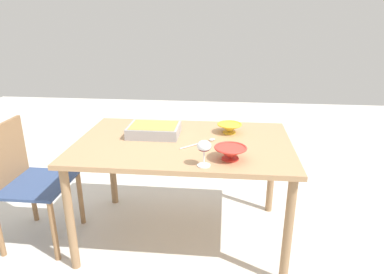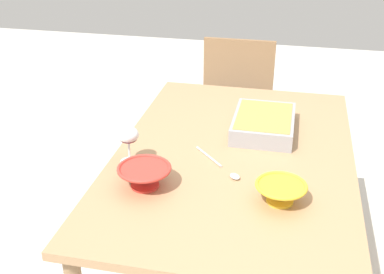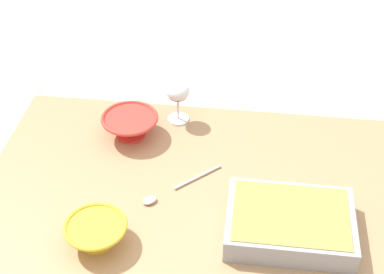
{
  "view_description": "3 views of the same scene",
  "coord_description": "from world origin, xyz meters",
  "px_view_note": "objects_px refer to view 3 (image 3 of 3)",
  "views": [
    {
      "loc": [
        -0.27,
        2.1,
        1.52
      ],
      "look_at": [
        -0.06,
        0.07,
        0.78
      ],
      "focal_mm": 32.3,
      "sensor_mm": 36.0,
      "label": 1
    },
    {
      "loc": [
        -1.67,
        -0.2,
        1.65
      ],
      "look_at": [
        -0.08,
        0.15,
        0.82
      ],
      "focal_mm": 45.82,
      "sensor_mm": 36.0,
      "label": 2
    },
    {
      "loc": [
        0.08,
        -1.17,
        1.92
      ],
      "look_at": [
        -0.09,
        0.17,
        0.82
      ],
      "focal_mm": 53.58,
      "sensor_mm": 36.0,
      "label": 3
    }
  ],
  "objects_px": {
    "mixing_bowl": "(96,232)",
    "small_bowl": "(130,125)",
    "serving_spoon": "(168,191)",
    "wine_glass": "(178,94)",
    "casserole_dish": "(290,222)",
    "dining_table": "(213,219)"
  },
  "relations": [
    {
      "from": "small_bowl",
      "to": "mixing_bowl",
      "type": "bearing_deg",
      "value": -89.39
    },
    {
      "from": "wine_glass",
      "to": "mixing_bowl",
      "type": "distance_m",
      "value": 0.59
    },
    {
      "from": "casserole_dish",
      "to": "small_bowl",
      "type": "distance_m",
      "value": 0.63
    },
    {
      "from": "casserole_dish",
      "to": "mixing_bowl",
      "type": "distance_m",
      "value": 0.52
    },
    {
      "from": "dining_table",
      "to": "casserole_dish",
      "type": "distance_m",
      "value": 0.26
    },
    {
      "from": "mixing_bowl",
      "to": "small_bowl",
      "type": "bearing_deg",
      "value": 90.61
    },
    {
      "from": "mixing_bowl",
      "to": "wine_glass",
      "type": "bearing_deg",
      "value": 76.22
    },
    {
      "from": "serving_spoon",
      "to": "wine_glass",
      "type": "bearing_deg",
      "value": 93.43
    },
    {
      "from": "mixing_bowl",
      "to": "serving_spoon",
      "type": "height_order",
      "value": "mixing_bowl"
    },
    {
      "from": "mixing_bowl",
      "to": "casserole_dish",
      "type": "bearing_deg",
      "value": 10.96
    },
    {
      "from": "wine_glass",
      "to": "small_bowl",
      "type": "xyz_separation_m",
      "value": [
        -0.14,
        -0.1,
        -0.06
      ]
    },
    {
      "from": "mixing_bowl",
      "to": "small_bowl",
      "type": "height_order",
      "value": "small_bowl"
    },
    {
      "from": "casserole_dish",
      "to": "mixing_bowl",
      "type": "height_order",
      "value": "casserole_dish"
    },
    {
      "from": "wine_glass",
      "to": "casserole_dish",
      "type": "xyz_separation_m",
      "value": [
        0.37,
        -0.47,
        -0.07
      ]
    },
    {
      "from": "mixing_bowl",
      "to": "dining_table",
      "type": "bearing_deg",
      "value": 32.88
    },
    {
      "from": "casserole_dish",
      "to": "small_bowl",
      "type": "bearing_deg",
      "value": 144.89
    },
    {
      "from": "wine_glass",
      "to": "dining_table",
      "type": "bearing_deg",
      "value": -66.96
    },
    {
      "from": "dining_table",
      "to": "serving_spoon",
      "type": "bearing_deg",
      "value": 173.05
    },
    {
      "from": "dining_table",
      "to": "serving_spoon",
      "type": "height_order",
      "value": "serving_spoon"
    },
    {
      "from": "wine_glass",
      "to": "serving_spoon",
      "type": "height_order",
      "value": "wine_glass"
    },
    {
      "from": "mixing_bowl",
      "to": "serving_spoon",
      "type": "relative_size",
      "value": 0.78
    },
    {
      "from": "wine_glass",
      "to": "mixing_bowl",
      "type": "bearing_deg",
      "value": -103.78
    }
  ]
}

